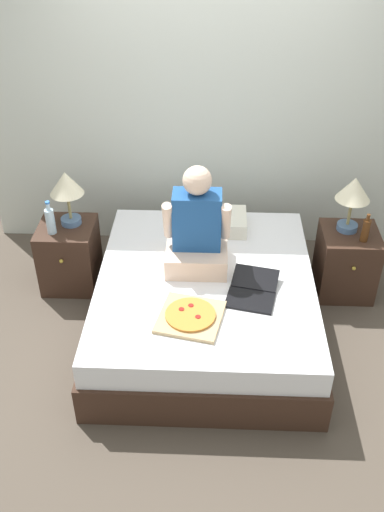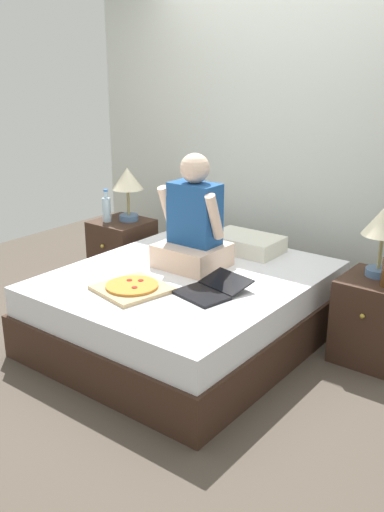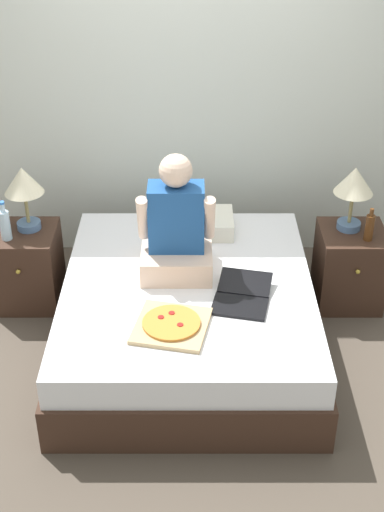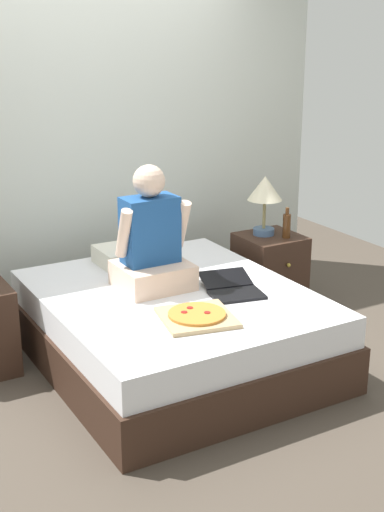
{
  "view_description": "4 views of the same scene",
  "coord_description": "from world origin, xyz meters",
  "px_view_note": "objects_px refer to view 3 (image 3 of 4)",
  "views": [
    {
      "loc": [
        0.04,
        -3.21,
        2.97
      ],
      "look_at": [
        -0.09,
        -0.14,
        0.76
      ],
      "focal_mm": 40.0,
      "sensor_mm": 36.0,
      "label": 1
    },
    {
      "loc": [
        2.21,
        -2.81,
        1.84
      ],
      "look_at": [
        0.09,
        -0.06,
        0.65
      ],
      "focal_mm": 40.0,
      "sensor_mm": 36.0,
      "label": 2
    },
    {
      "loc": [
        0.03,
        -3.63,
        2.94
      ],
      "look_at": [
        0.03,
        0.01,
        0.68
      ],
      "focal_mm": 50.0,
      "sensor_mm": 36.0,
      "label": 3
    },
    {
      "loc": [
        -1.97,
        -3.65,
        2.09
      ],
      "look_at": [
        0.0,
        -0.23,
        0.79
      ],
      "focal_mm": 50.0,
      "sensor_mm": 36.0,
      "label": 4
    }
  ],
  "objects_px": {
    "water_bottle": "(4,224)",
    "laptop": "(241,298)",
    "pizza_box": "(171,325)",
    "person_seated": "(176,230)",
    "nightstand_right": "(349,267)",
    "beer_bottle": "(369,227)",
    "lamp_on_right_nightstand": "(353,185)",
    "bed": "(187,315)",
    "lamp_on_left_nightstand": "(23,185)",
    "nightstand_left": "(27,267)"
  },
  "relations": [
    {
      "from": "bed",
      "to": "nightstand_right",
      "type": "height_order",
      "value": "nightstand_right"
    },
    {
      "from": "beer_bottle",
      "to": "pizza_box",
      "type": "distance_m",
      "value": 1.54
    },
    {
      "from": "nightstand_left",
      "to": "lamp_on_left_nightstand",
      "type": "height_order",
      "value": "lamp_on_left_nightstand"
    },
    {
      "from": "nightstand_right",
      "to": "laptop",
      "type": "xyz_separation_m",
      "value": [
        -0.8,
        -0.7,
        0.23
      ]
    },
    {
      "from": "lamp_on_right_nightstand",
      "to": "pizza_box",
      "type": "xyz_separation_m",
      "value": [
        -1.18,
        -1.01,
        -0.38
      ]
    },
    {
      "from": "pizza_box",
      "to": "person_seated",
      "type": "bearing_deg",
      "value": 88.09
    },
    {
      "from": "nightstand_right",
      "to": "person_seated",
      "type": "distance_m",
      "value": 1.33
    },
    {
      "from": "water_bottle",
      "to": "laptop",
      "type": "distance_m",
      "value": 1.64
    },
    {
      "from": "water_bottle",
      "to": "lamp_on_right_nightstand",
      "type": "height_order",
      "value": "lamp_on_right_nightstand"
    },
    {
      "from": "water_bottle",
      "to": "lamp_on_right_nightstand",
      "type": "relative_size",
      "value": 0.61
    },
    {
      "from": "lamp_on_left_nightstand",
      "to": "person_seated",
      "type": "distance_m",
      "value": 1.09
    },
    {
      "from": "nightstand_left",
      "to": "person_seated",
      "type": "height_order",
      "value": "person_seated"
    },
    {
      "from": "nightstand_left",
      "to": "person_seated",
      "type": "bearing_deg",
      "value": -18.91
    },
    {
      "from": "bed",
      "to": "pizza_box",
      "type": "relative_size",
      "value": 3.92
    },
    {
      "from": "lamp_on_right_nightstand",
      "to": "person_seated",
      "type": "relative_size",
      "value": 0.58
    },
    {
      "from": "water_bottle",
      "to": "pizza_box",
      "type": "relative_size",
      "value": 0.58
    },
    {
      "from": "lamp_on_right_nightstand",
      "to": "person_seated",
      "type": "distance_m",
      "value": 1.23
    },
    {
      "from": "water_bottle",
      "to": "pizza_box",
      "type": "bearing_deg",
      "value": -38.13
    },
    {
      "from": "lamp_on_left_nightstand",
      "to": "water_bottle",
      "type": "height_order",
      "value": "lamp_on_left_nightstand"
    },
    {
      "from": "pizza_box",
      "to": "nightstand_right",
      "type": "bearing_deg",
      "value": 38.5
    },
    {
      "from": "pizza_box",
      "to": "water_bottle",
      "type": "bearing_deg",
      "value": 141.87
    },
    {
      "from": "water_bottle",
      "to": "pizza_box",
      "type": "xyz_separation_m",
      "value": [
        1.11,
        -0.87,
        -0.16
      ]
    },
    {
      "from": "lamp_on_left_nightstand",
      "to": "lamp_on_right_nightstand",
      "type": "bearing_deg",
      "value": 0.0
    },
    {
      "from": "nightstand_right",
      "to": "lamp_on_right_nightstand",
      "type": "relative_size",
      "value": 1.23
    },
    {
      "from": "lamp_on_left_nightstand",
      "to": "nightstand_right",
      "type": "bearing_deg",
      "value": -1.31
    },
    {
      "from": "water_bottle",
      "to": "beer_bottle",
      "type": "height_order",
      "value": "water_bottle"
    },
    {
      "from": "nightstand_right",
      "to": "person_seated",
      "type": "xyz_separation_m",
      "value": [
        -1.19,
        -0.36,
        0.5
      ]
    },
    {
      "from": "water_bottle",
      "to": "laptop",
      "type": "bearing_deg",
      "value": -22.04
    },
    {
      "from": "lamp_on_left_nightstand",
      "to": "water_bottle",
      "type": "xyz_separation_m",
      "value": [
        -0.12,
        -0.14,
        -0.22
      ]
    },
    {
      "from": "lamp_on_right_nightstand",
      "to": "nightstand_left",
      "type": "bearing_deg",
      "value": -178.7
    },
    {
      "from": "pizza_box",
      "to": "laptop",
      "type": "bearing_deg",
      "value": 32.01
    },
    {
      "from": "lamp_on_left_nightstand",
      "to": "beer_bottle",
      "type": "distance_m",
      "value": 2.28
    },
    {
      "from": "water_bottle",
      "to": "pizza_box",
      "type": "distance_m",
      "value": 1.42
    },
    {
      "from": "nightstand_left",
      "to": "lamp_on_right_nightstand",
      "type": "relative_size",
      "value": 1.23
    },
    {
      "from": "bed",
      "to": "laptop",
      "type": "relative_size",
      "value": 3.93
    },
    {
      "from": "laptop",
      "to": "pizza_box",
      "type": "height_order",
      "value": "laptop"
    },
    {
      "from": "bed",
      "to": "lamp_on_right_nightstand",
      "type": "bearing_deg",
      "value": 27.46
    },
    {
      "from": "nightstand_right",
      "to": "person_seated",
      "type": "relative_size",
      "value": 0.71
    },
    {
      "from": "lamp_on_right_nightstand",
      "to": "beer_bottle",
      "type": "distance_m",
      "value": 0.29
    },
    {
      "from": "water_bottle",
      "to": "lamp_on_right_nightstand",
      "type": "xyz_separation_m",
      "value": [
        2.28,
        0.14,
        0.22
      ]
    },
    {
      "from": "lamp_on_right_nightstand",
      "to": "beer_bottle",
      "type": "height_order",
      "value": "lamp_on_right_nightstand"
    },
    {
      "from": "bed",
      "to": "water_bottle",
      "type": "relative_size",
      "value": 6.73
    },
    {
      "from": "water_bottle",
      "to": "laptop",
      "type": "xyz_separation_m",
      "value": [
        1.52,
        -0.61,
        -0.16
      ]
    },
    {
      "from": "beer_bottle",
      "to": "laptop",
      "type": "height_order",
      "value": "beer_bottle"
    },
    {
      "from": "lamp_on_left_nightstand",
      "to": "laptop",
      "type": "height_order",
      "value": "lamp_on_left_nightstand"
    },
    {
      "from": "beer_bottle",
      "to": "person_seated",
      "type": "distance_m",
      "value": 1.29
    },
    {
      "from": "nightstand_right",
      "to": "pizza_box",
      "type": "bearing_deg",
      "value": -141.5
    },
    {
      "from": "bed",
      "to": "lamp_on_right_nightstand",
      "type": "relative_size",
      "value": 4.13
    },
    {
      "from": "bed",
      "to": "nightstand_right",
      "type": "bearing_deg",
      "value": 24.75
    },
    {
      "from": "bed",
      "to": "lamp_on_left_nightstand",
      "type": "relative_size",
      "value": 4.13
    }
  ]
}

